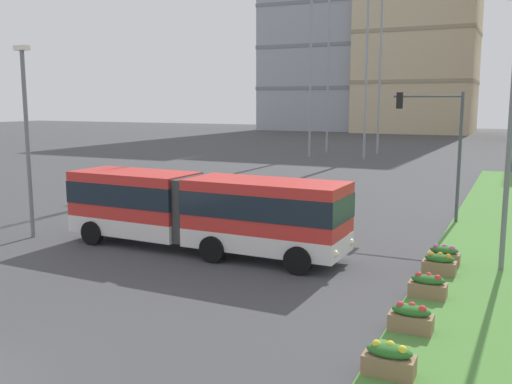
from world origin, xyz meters
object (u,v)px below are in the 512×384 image
Objects in this scene: flower_planter_3 at (428,286)px; streetlight_median at (511,124)px; flower_planter_1 at (389,359)px; flower_planter_2 at (411,318)px; apartment_tower_westcentre at (420,10)px; articulated_bus at (201,210)px; streetlight_left at (27,133)px; car_maroon_sedan at (213,188)px; traffic_light_far_right at (439,135)px; apartment_tower_west at (317,9)px; flower_planter_4 at (439,264)px; flower_planter_5 at (444,255)px.

flower_planter_3 is 0.12× the size of streetlight_median.
flower_planter_3 is (0.00, 5.46, 0.00)m from flower_planter_1.
flower_planter_2 is at bearing 90.00° from flower_planter_1.
flower_planter_2 is 0.02× the size of apartment_tower_westcentre.
streetlight_left is (-7.90, -1.12, 2.89)m from articulated_bus.
flower_planter_2 is 8.48m from streetlight_median.
car_maroon_sedan is 0.70× the size of traffic_light_far_right.
apartment_tower_westcentre is (-17.04, 101.06, 22.73)m from flower_planter_2.
flower_planter_3 is 0.02× the size of apartment_tower_west.
flower_planter_4 is at bearing -34.81° from car_maroon_sedan.
flower_planter_3 is at bearing -69.01° from apartment_tower_west.
articulated_bus is 98.88m from apartment_tower_westcentre.
articulated_bus is 10.84× the size of flower_planter_2.
apartment_tower_westcentre is (-2.56, 85.58, 22.40)m from car_maroon_sedan.
apartment_tower_westcentre is (-0.10, 97.30, 18.61)m from streetlight_left.
apartment_tower_westcentre reaches higher than flower_planter_5.
flower_planter_4 is 5.26m from streetlight_median.
traffic_light_far_right is 98.03m from apartment_tower_west.
flower_planter_2 is 104.98m from apartment_tower_westcentre.
flower_planter_4 is 1.00× the size of flower_planter_5.
apartment_tower_west reaches higher than streetlight_left.
flower_planter_2 is 1.00× the size of flower_planter_4.
apartment_tower_west is at bearing 112.73° from traffic_light_far_right.
car_maroon_sedan is at bearing 78.14° from streetlight_left.
flower_planter_5 is 17.66m from streetlight_left.
traffic_light_far_right is at bearing -3.55° from car_maroon_sedan.
streetlight_median is (10.94, 1.90, 3.48)m from articulated_bus.
car_maroon_sedan is at bearing 133.08° from flower_planter_2.
flower_planter_3 is 2.59m from flower_planter_4.
flower_planter_2 is (14.48, -15.48, -0.33)m from car_maroon_sedan.
traffic_light_far_right reaches higher than flower_planter_2.
car_maroon_sedan is at bearing 145.19° from flower_planter_4.
flower_planter_4 is 99.78m from apartment_tower_westcentre.
flower_planter_1 is at bearing -20.69° from streetlight_left.
flower_planter_2 is at bearing -90.00° from flower_planter_3.
articulated_bus is 11.64m from streetlight_median.
streetlight_left is 99.06m from apartment_tower_westcentre.
streetlight_left is at bearing 159.31° from flower_planter_1.
car_maroon_sedan is at bearing -88.29° from apartment_tower_westcentre.
car_maroon_sedan is 13.56m from traffic_light_far_right.
apartment_tower_west is 1.08× the size of apartment_tower_westcentre.
streetlight_median is 0.19× the size of apartment_tower_west.
flower_planter_2 is (9.04, -4.88, -1.23)m from articulated_bus.
flower_planter_3 is at bearing -90.00° from flower_planter_5.
streetlight_median is at bearing -27.96° from car_maroon_sedan.
flower_planter_3 is at bearing -90.00° from flower_planter_4.
articulated_bus is at bearing -169.17° from flower_planter_5.
flower_planter_2 is 2.83m from flower_planter_3.
streetlight_left is at bearing -101.86° from car_maroon_sedan.
flower_planter_3 is at bearing -115.63° from streetlight_median.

